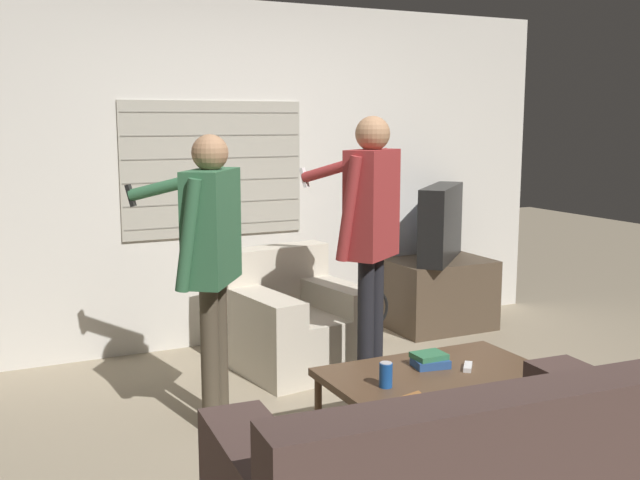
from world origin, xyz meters
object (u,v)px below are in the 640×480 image
Objects in this scene: armchair_beige at (293,322)px; soda_can at (386,375)px; coffee_table at (431,376)px; person_left_standing at (210,244)px; spare_remote at (468,367)px; floor_fan at (370,315)px; person_right_standing at (370,221)px; tv at (441,223)px; book_stack at (430,360)px.

armchair_beige is 1.57m from soda_can.
soda_can is (-0.35, -0.12, 0.10)m from coffee_table.
person_left_standing reaches higher than spare_remote.
armchair_beige reaches higher than soda_can.
coffee_table is at bearing -109.21° from floor_fan.
person_left_standing is at bearing -172.61° from spare_remote.
tv is at bearing 4.64° from person_right_standing.
tv is (1.28, 1.79, 0.52)m from coffee_table.
floor_fan is at bearing 70.96° from book_stack.
soda_can is (-1.63, -1.91, -0.42)m from tv.
person_right_standing reaches higher than tv.
tv is at bearing 5.24° from floor_fan.
coffee_table is at bearing -127.94° from person_right_standing.
person_left_standing is 12.81× the size of soda_can.
coffee_table is at bearing 18.75° from soda_can.
book_stack is 0.20m from spare_remote.
coffee_table is 9.19× the size of spare_remote.
floor_fan reaches higher than coffee_table.
person_right_standing is at bearing 140.68° from spare_remote.
coffee_table is 0.71× the size of person_left_standing.
floor_fan is at bearing -39.66° from tv.
coffee_table is 0.67× the size of person_right_standing.
spare_remote is (0.18, -0.07, 0.05)m from coffee_table.
person_left_standing is at bearing 34.83° from armchair_beige.
tv reaches higher than spare_remote.
armchair_beige is 4.74× the size of book_stack.
spare_remote is at bearing 14.56° from tv.
armchair_beige is 0.56× the size of person_right_standing.
soda_can is (-0.18, -1.56, 0.14)m from armchair_beige.
person_right_standing is 8.51× the size of book_stack.
coffee_table is 5.72× the size of book_stack.
person_right_standing reaches higher than floor_fan.
person_left_standing is (-0.99, 0.68, 0.68)m from coffee_table.
soda_can is at bearing 4.60° from tv.
coffee_table is 2.26m from tv.
coffee_table is 1.52× the size of tv.
floor_fan is at bearing 24.56° from person_right_standing.
person_right_standing reaches higher than person_left_standing.
book_stack is (0.19, -1.39, 0.11)m from armchair_beige.
spare_remote is 1.86m from floor_fan.
book_stack is 0.41m from soda_can.
book_stack reaches higher than coffee_table.
person_left_standing is at bearing 147.65° from person_right_standing.
spare_remote is at bearing 4.78° from soda_can.
spare_remote is (1.17, -0.75, -0.63)m from person_left_standing.
book_stack reaches higher than floor_fan.
soda_can reaches higher than book_stack.
armchair_beige is 1.59m from tv.
book_stack is (-1.26, -1.74, -0.45)m from tv.
armchair_beige is 1.26× the size of tv.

